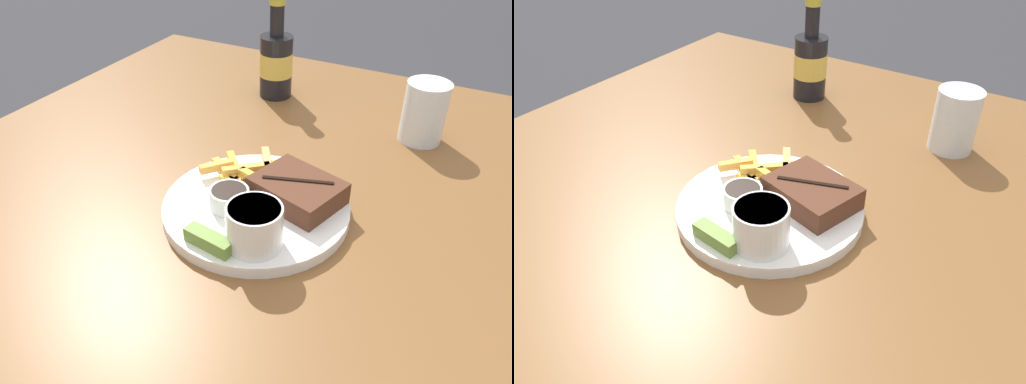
# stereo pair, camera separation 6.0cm
# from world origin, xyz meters

# --- Properties ---
(dining_table) EXTENTS (1.19, 1.25, 0.74)m
(dining_table) POSITION_xyz_m (0.00, 0.00, 0.66)
(dining_table) COLOR brown
(dining_table) RESTS_ON ground_plane
(dinner_plate) EXTENTS (0.28, 0.28, 0.02)m
(dinner_plate) POSITION_xyz_m (0.00, 0.00, 0.74)
(dinner_plate) COLOR white
(dinner_plate) RESTS_ON dining_table
(steak_portion) EXTENTS (0.14, 0.12, 0.04)m
(steak_portion) POSITION_xyz_m (0.05, 0.04, 0.77)
(steak_portion) COLOR #512D1E
(steak_portion) RESTS_ON dinner_plate
(fries_pile) EXTENTS (0.14, 0.11, 0.02)m
(fries_pile) POSITION_xyz_m (-0.04, 0.05, 0.76)
(fries_pile) COLOR gold
(fries_pile) RESTS_ON dinner_plate
(coleslaw_cup) EXTENTS (0.07, 0.07, 0.06)m
(coleslaw_cup) POSITION_xyz_m (0.04, -0.08, 0.79)
(coleslaw_cup) COLOR white
(coleslaw_cup) RESTS_ON dinner_plate
(dipping_sauce_cup) EXTENTS (0.06, 0.06, 0.03)m
(dipping_sauce_cup) POSITION_xyz_m (-0.03, -0.03, 0.77)
(dipping_sauce_cup) COLOR silver
(dipping_sauce_cup) RESTS_ON dinner_plate
(pickle_spear) EXTENTS (0.07, 0.03, 0.02)m
(pickle_spear) POSITION_xyz_m (-0.01, -0.11, 0.76)
(pickle_spear) COLOR olive
(pickle_spear) RESTS_ON dinner_plate
(fork_utensil) EXTENTS (0.12, 0.07, 0.00)m
(fork_utensil) POSITION_xyz_m (-0.06, 0.03, 0.76)
(fork_utensil) COLOR #B7B7BC
(fork_utensil) RESTS_ON dinner_plate
(knife_utensil) EXTENTS (0.08, 0.16, 0.01)m
(knife_utensil) POSITION_xyz_m (0.02, 0.03, 0.76)
(knife_utensil) COLOR #B7B7BC
(knife_utensil) RESTS_ON dinner_plate
(beer_bottle) EXTENTS (0.07, 0.07, 0.21)m
(beer_bottle) POSITION_xyz_m (-0.16, 0.39, 0.81)
(beer_bottle) COLOR black
(beer_bottle) RESTS_ON dining_table
(drinking_glass) EXTENTS (0.08, 0.08, 0.11)m
(drinking_glass) POSITION_xyz_m (0.16, 0.34, 0.79)
(drinking_glass) COLOR silver
(drinking_glass) RESTS_ON dining_table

